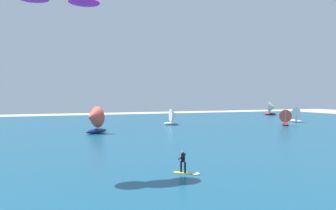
# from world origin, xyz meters

# --- Properties ---
(ocean) EXTENTS (160.00, 90.00, 0.10)m
(ocean) POSITION_xyz_m (0.00, 51.68, 0.05)
(ocean) COLOR navy
(ocean) RESTS_ON ground
(kitesurfer) EXTENTS (1.89, 1.65, 1.67)m
(kitesurfer) POSITION_xyz_m (0.75, 20.16, 0.70)
(kitesurfer) COLOR yellow
(kitesurfer) RESTS_ON ocean
(sailboat_outermost) EXTENTS (2.78, 3.10, 3.49)m
(sailboat_outermost) POSITION_xyz_m (34.39, 47.39, 1.70)
(sailboat_outermost) COLOR maroon
(sailboat_outermost) RESTS_ON ocean
(sailboat_mid_left) EXTENTS (2.68, 3.18, 3.75)m
(sailboat_mid_left) POSITION_xyz_m (42.16, 52.98, 1.82)
(sailboat_mid_left) COLOR white
(sailboat_mid_left) RESTS_ON ocean
(sailboat_far_right) EXTENTS (4.24, 3.90, 4.71)m
(sailboat_far_right) POSITION_xyz_m (-2.47, 47.07, 2.26)
(sailboat_far_right) COLOR navy
(sailboat_far_right) RESTS_ON ocean
(sailboat_anchored_offshore) EXTENTS (3.98, 4.26, 4.74)m
(sailboat_anchored_offshore) POSITION_xyz_m (54.89, 75.64, 2.27)
(sailboat_anchored_offshore) COLOR maroon
(sailboat_anchored_offshore) RESTS_ON ocean
(sailboat_leading) EXTENTS (3.20, 2.74, 3.68)m
(sailboat_leading) POSITION_xyz_m (14.40, 56.38, 1.79)
(sailboat_leading) COLOR white
(sailboat_leading) RESTS_ON ocean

